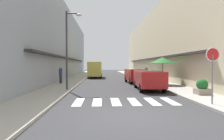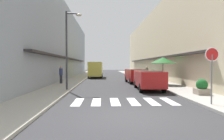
% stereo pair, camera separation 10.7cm
% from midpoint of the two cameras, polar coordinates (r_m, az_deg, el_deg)
% --- Properties ---
extents(ground_plane, '(107.66, 107.66, 0.00)m').
position_cam_midpoint_polar(ground_plane, '(26.83, -0.14, -2.64)').
color(ground_plane, '#2B2B2D').
extents(sidewalk_left, '(2.46, 68.51, 0.12)m').
position_cam_midpoint_polar(sidewalk_left, '(27.04, -10.04, -2.50)').
color(sidewalk_left, '#ADA899').
rests_on(sidewalk_left, ground_plane).
extents(sidewalk_right, '(2.46, 68.51, 0.12)m').
position_cam_midpoint_polar(sidewalk_right, '(27.42, 9.62, -2.45)').
color(sidewalk_right, gray).
rests_on(sidewalk_right, ground_plane).
extents(building_row_left, '(5.50, 46.04, 9.92)m').
position_cam_midpoint_polar(building_row_left, '(29.27, -17.02, 7.35)').
color(building_row_left, '#939EA8').
rests_on(building_row_left, ground_plane).
extents(building_row_right, '(5.50, 46.04, 9.62)m').
position_cam_midpoint_polar(building_row_right, '(29.89, 16.12, 6.95)').
color(building_row_right, beige).
rests_on(building_row_right, ground_plane).
extents(crosswalk, '(5.20, 2.20, 0.01)m').
position_cam_midpoint_polar(crosswalk, '(10.31, 3.80, -9.14)').
color(crosswalk, silver).
rests_on(crosswalk, ground_plane).
extents(parked_car_near, '(1.96, 4.51, 1.47)m').
position_cam_midpoint_polar(parked_car_near, '(15.19, 10.75, -2.28)').
color(parked_car_near, maroon).
rests_on(parked_car_near, ground_plane).
extents(parked_car_mid, '(1.96, 4.01, 1.47)m').
position_cam_midpoint_polar(parked_car_mid, '(20.87, 7.08, -1.28)').
color(parked_car_mid, maroon).
rests_on(parked_car_mid, ground_plane).
extents(delivery_van, '(2.08, 5.43, 2.37)m').
position_cam_midpoint_polar(delivery_van, '(29.78, -4.65, 0.46)').
color(delivery_van, '#D8CC4C').
rests_on(delivery_van, ground_plane).
extents(round_street_sign, '(0.65, 0.07, 2.59)m').
position_cam_midpoint_polar(round_street_sign, '(10.00, 27.27, 2.43)').
color(round_street_sign, slate).
rests_on(round_street_sign, sidewalk_right).
extents(street_lamp, '(1.19, 0.28, 5.68)m').
position_cam_midpoint_polar(street_lamp, '(14.75, -12.15, 7.89)').
color(street_lamp, '#38383D').
rests_on(street_lamp, sidewalk_left).
extents(cafe_umbrella, '(2.32, 2.32, 2.50)m').
position_cam_midpoint_polar(cafe_umbrella, '(18.51, 14.73, 2.72)').
color(cafe_umbrella, '#262626').
rests_on(cafe_umbrella, sidewalk_right).
extents(planter_corner, '(0.77, 0.77, 0.94)m').
position_cam_midpoint_polar(planter_corner, '(13.11, 24.83, -4.58)').
color(planter_corner, gray).
rests_on(planter_corner, sidewalk_right).
extents(planter_midblock, '(0.99, 0.99, 1.25)m').
position_cam_midpoint_polar(planter_midblock, '(19.17, 14.06, -2.11)').
color(planter_midblock, gray).
rests_on(planter_midblock, sidewalk_right).
extents(planter_far, '(0.94, 0.94, 1.25)m').
position_cam_midpoint_polar(planter_far, '(24.34, 11.85, -1.40)').
color(planter_far, gray).
rests_on(planter_far, sidewalk_right).
extents(pedestrian_walking_near, '(0.34, 0.34, 1.68)m').
position_cam_midpoint_polar(pedestrian_walking_near, '(19.76, -14.44, -1.22)').
color(pedestrian_walking_near, '#282B33').
rests_on(pedestrian_walking_near, sidewalk_left).
extents(pedestrian_walking_far, '(0.34, 0.34, 1.62)m').
position_cam_midpoint_polar(pedestrian_walking_far, '(24.90, 10.21, -0.74)').
color(pedestrian_walking_far, '#282B33').
rests_on(pedestrian_walking_far, sidewalk_right).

